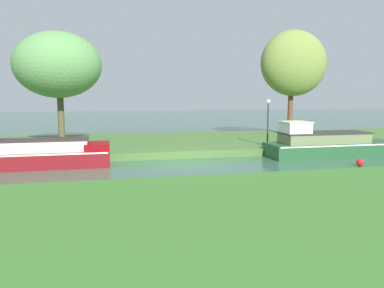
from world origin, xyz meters
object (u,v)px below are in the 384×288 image
Objects in this scene: forest_narrowboat at (328,144)px; willow_tree_left at (58,65)px; willow_tree_centre at (294,63)px; maroon_barge at (28,154)px; mooring_post_near at (83,148)px; channel_buoy at (360,162)px; lamp_post at (268,116)px.

forest_narrowboat is 1.10× the size of willow_tree_left.
forest_narrowboat is 9.04m from willow_tree_centre.
mooring_post_near is at bearing 26.80° from maroon_barge.
channel_buoy is (15.53, -3.08, -0.46)m from maroon_barge.
channel_buoy is (-1.71, -10.44, -5.47)m from willow_tree_centre.
lamp_post is (-4.29, -5.36, -3.52)m from willow_tree_centre.
willow_tree_centre reaches higher than forest_narrowboat.
willow_tree_left is 12.96m from lamp_post.
lamp_post reaches higher than channel_buoy.
willow_tree_centre is (1.56, 7.36, 5.01)m from forest_narrowboat.
willow_tree_centre is 16.79m from mooring_post_near.
mooring_post_near is 13.80m from channel_buoy.
willow_tree_centre is 7.72m from lamp_post.
lamp_post is at bearing 8.77° from maroon_barge.
willow_tree_left is 2.48× the size of lamp_post.
willow_tree_left is at bearing -174.17° from willow_tree_centre.
lamp_post is (12.05, -3.69, -3.04)m from willow_tree_left.
forest_narrowboat is 20.60× the size of channel_buoy.
lamp_post is at bearing 4.19° from mooring_post_near.
forest_narrowboat reaches higher than channel_buoy.
willow_tree_left reaches higher than channel_buoy.
maroon_barge is 7.33m from willow_tree_left.
willow_tree_left is (0.91, 5.69, 4.53)m from maroon_barge.
maroon_barge reaches higher than forest_narrowboat.
lamp_post is at bearing 116.93° from channel_buoy.
mooring_post_near is at bearing 161.80° from channel_buoy.
channel_buoy is (14.63, -8.77, -4.99)m from willow_tree_left.
maroon_barge is at bearing -171.23° from lamp_post.
maroon_barge is 13.19m from lamp_post.
forest_narrowboat is (15.69, -0.00, 0.01)m from maroon_barge.
mooring_post_near is (1.52, -4.46, -4.48)m from willow_tree_left.
lamp_post is at bearing 143.88° from forest_narrowboat.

